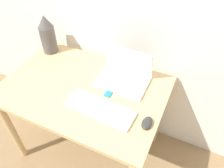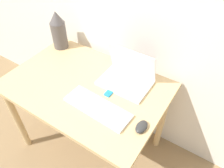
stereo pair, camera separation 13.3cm
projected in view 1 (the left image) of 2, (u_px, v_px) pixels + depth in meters
desk at (85, 98)px, 1.53m from camera, size 1.08×0.73×0.74m
laptop at (124, 74)px, 1.47m from camera, size 0.34×0.24×0.25m
keyboard at (100, 109)px, 1.31m from camera, size 0.43×0.17×0.02m
mouse at (147, 123)px, 1.23m from camera, size 0.06×0.10×0.03m
vase at (47, 34)px, 1.66m from camera, size 0.12×0.12×0.31m
mp3_player at (108, 94)px, 1.41m from camera, size 0.04×0.05×0.01m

